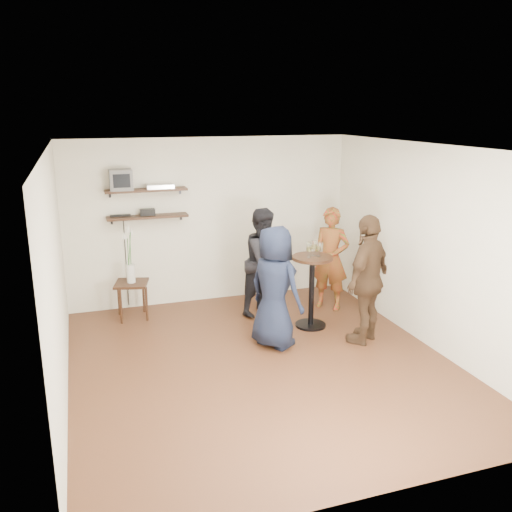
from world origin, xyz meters
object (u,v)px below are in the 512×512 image
(radio, at_px, (148,212))
(person_navy, at_px, (275,287))
(side_table, at_px, (132,288))
(crt_monitor, at_px, (121,180))
(drinks_table, at_px, (312,282))
(person_dark, at_px, (265,262))
(person_brown, at_px, (368,279))
(person_plaid, at_px, (331,259))
(dvd_deck, at_px, (160,186))

(radio, relative_size, person_navy, 0.14)
(side_table, bearing_deg, crt_monitor, 95.30)
(person_navy, bearing_deg, side_table, 14.75)
(drinks_table, height_order, person_navy, person_navy)
(person_navy, bearing_deg, person_dark, -44.87)
(radio, distance_m, person_brown, 3.39)
(person_brown, bearing_deg, person_plaid, -129.36)
(person_plaid, height_order, person_dark, person_dark)
(radio, bearing_deg, person_dark, -24.97)
(person_dark, relative_size, person_brown, 0.94)
(side_table, distance_m, person_navy, 2.32)
(radio, height_order, person_brown, person_brown)
(person_plaid, height_order, person_brown, person_brown)
(radio, distance_m, person_navy, 2.43)
(dvd_deck, relative_size, drinks_table, 0.39)
(person_plaid, bearing_deg, crt_monitor, -152.16)
(crt_monitor, height_order, person_navy, crt_monitor)
(person_dark, xyz_separation_m, person_brown, (0.93, -1.41, 0.05))
(person_dark, relative_size, person_navy, 1.01)
(drinks_table, height_order, person_plaid, person_plaid)
(dvd_deck, height_order, drinks_table, dvd_deck)
(drinks_table, bearing_deg, person_navy, -148.25)
(person_navy, bearing_deg, person_plaid, -82.75)
(radio, xyz_separation_m, person_brown, (2.53, -2.15, -0.66))
(crt_monitor, relative_size, radio, 1.45)
(crt_monitor, relative_size, side_table, 0.57)
(person_dark, xyz_separation_m, person_navy, (-0.27, -1.16, -0.01))
(crt_monitor, bearing_deg, dvd_deck, 0.00)
(side_table, height_order, person_plaid, person_plaid)
(person_dark, bearing_deg, side_table, 135.80)
(drinks_table, distance_m, person_brown, 0.87)
(person_plaid, distance_m, person_brown, 1.31)
(person_plaid, xyz_separation_m, person_brown, (-0.10, -1.30, 0.07))
(person_brown, bearing_deg, drinks_table, -90.00)
(side_table, bearing_deg, drinks_table, -25.46)
(person_dark, bearing_deg, person_navy, -135.13)
(dvd_deck, xyz_separation_m, radio, (-0.20, 0.00, -0.38))
(side_table, xyz_separation_m, person_brown, (2.86, -1.82, 0.40))
(dvd_deck, xyz_separation_m, person_plaid, (2.43, -0.85, -1.11))
(crt_monitor, xyz_separation_m, person_brown, (2.89, -2.15, -1.16))
(person_dark, bearing_deg, dvd_deck, 119.99)
(dvd_deck, height_order, radio, dvd_deck)
(radio, distance_m, drinks_table, 2.66)
(radio, xyz_separation_m, person_dark, (1.60, -0.75, -0.71))
(dvd_deck, distance_m, person_navy, 2.47)
(radio, height_order, drinks_table, radio)
(person_plaid, bearing_deg, side_table, -146.28)
(person_plaid, bearing_deg, person_navy, -97.25)
(crt_monitor, bearing_deg, side_table, -84.70)
(person_navy, bearing_deg, crt_monitor, 9.85)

